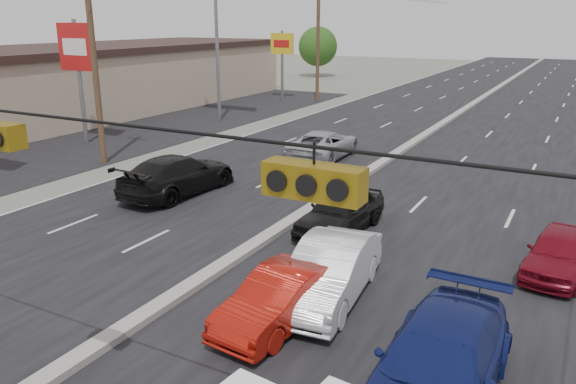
% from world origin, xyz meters
% --- Properties ---
extents(road_surface, '(20.00, 160.00, 0.02)m').
position_xyz_m(road_surface, '(0.00, 30.00, 0.00)').
color(road_surface, black).
rests_on(road_surface, ground).
extents(center_median, '(0.50, 160.00, 0.20)m').
position_xyz_m(center_median, '(0.00, 30.00, 0.10)').
color(center_median, gray).
rests_on(center_median, ground).
extents(strip_mall, '(12.00, 42.00, 4.60)m').
position_xyz_m(strip_mall, '(-26.00, 25.00, 2.30)').
color(strip_mall, tan).
rests_on(strip_mall, ground).
extents(parking_lot, '(10.00, 42.00, 0.02)m').
position_xyz_m(parking_lot, '(-17.00, 25.00, 0.00)').
color(parking_lot, black).
rests_on(parking_lot, ground).
extents(utility_pole_left_b, '(1.60, 0.30, 10.00)m').
position_xyz_m(utility_pole_left_b, '(-12.50, 15.00, 5.11)').
color(utility_pole_left_b, '#422D1E').
rests_on(utility_pole_left_b, ground).
extents(utility_pole_left_c, '(1.60, 0.30, 10.00)m').
position_xyz_m(utility_pole_left_c, '(-12.50, 40.00, 5.11)').
color(utility_pole_left_c, '#422D1E').
rests_on(utility_pole_left_c, ground).
extents(pole_sign_mid, '(2.60, 0.25, 7.00)m').
position_xyz_m(pole_sign_mid, '(-17.00, 18.00, 5.11)').
color(pole_sign_mid, slate).
rests_on(pole_sign_mid, ground).
extents(pole_sign_far, '(2.20, 0.25, 6.00)m').
position_xyz_m(pole_sign_far, '(-16.00, 40.00, 4.41)').
color(pole_sign_far, slate).
rests_on(pole_sign_far, ground).
extents(tree_left_far, '(4.80, 4.80, 6.12)m').
position_xyz_m(tree_left_far, '(-22.00, 60.00, 3.72)').
color(tree_left_far, '#382619').
rests_on(tree_left_far, ground).
extents(red_sedan, '(1.80, 4.15, 1.33)m').
position_xyz_m(red_sedan, '(3.00, 5.58, 0.66)').
color(red_sedan, '#9D1309').
rests_on(red_sedan, ground).
extents(queue_car_a, '(2.03, 4.40, 1.46)m').
position_xyz_m(queue_car_a, '(1.83, 11.86, 0.73)').
color(queue_car_a, black).
rests_on(queue_car_a, ground).
extents(queue_car_b, '(2.10, 4.83, 1.55)m').
position_xyz_m(queue_car_b, '(3.50, 7.25, 0.77)').
color(queue_car_b, silver).
rests_on(queue_car_b, ground).
extents(queue_car_d, '(2.20, 5.35, 1.55)m').
position_xyz_m(queue_car_d, '(7.00, 4.48, 0.77)').
color(queue_car_d, navy).
rests_on(queue_car_d, ground).
extents(queue_car_e, '(1.92, 3.92, 1.29)m').
position_xyz_m(queue_car_e, '(8.60, 11.72, 0.64)').
color(queue_car_e, maroon).
rests_on(queue_car_e, ground).
extents(oncoming_near, '(2.56, 5.73, 1.63)m').
position_xyz_m(oncoming_near, '(-5.83, 12.68, 0.82)').
color(oncoming_near, black).
rests_on(oncoming_near, ground).
extents(oncoming_far, '(2.52, 5.25, 1.44)m').
position_xyz_m(oncoming_far, '(-3.18, 21.27, 0.72)').
color(oncoming_far, '#A1A3A8').
rests_on(oncoming_far, ground).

